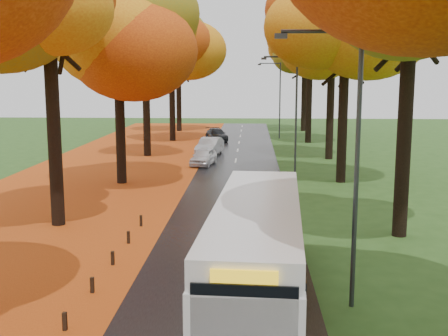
# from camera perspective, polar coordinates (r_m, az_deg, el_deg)

# --- Properties ---
(road) EXTENTS (6.50, 90.00, 0.04)m
(road) POSITION_cam_1_polar(r_m,az_deg,el_deg) (33.49, 0.67, -2.10)
(road) COLOR black
(road) RESTS_ON ground
(centre_line) EXTENTS (0.12, 90.00, 0.01)m
(centre_line) POSITION_cam_1_polar(r_m,az_deg,el_deg) (33.48, 0.67, -2.06)
(centre_line) COLOR silver
(centre_line) RESTS_ON road
(leaf_verge) EXTENTS (12.00, 90.00, 0.02)m
(leaf_verge) POSITION_cam_1_polar(r_m,az_deg,el_deg) (34.99, -14.23, -1.91)
(leaf_verge) COLOR #94310D
(leaf_verge) RESTS_ON ground
(leaf_drift) EXTENTS (0.90, 90.00, 0.01)m
(leaf_drift) POSITION_cam_1_polar(r_m,az_deg,el_deg) (33.73, -4.52, -2.01)
(leaf_drift) COLOR #BD4F13
(leaf_drift) RESTS_ON road
(trees_left) EXTENTS (9.20, 74.00, 13.88)m
(trees_left) POSITION_cam_1_polar(r_m,az_deg,el_deg) (35.96, -11.03, 13.76)
(trees_left) COLOR black
(trees_left) RESTS_ON ground
(trees_right) EXTENTS (9.30, 74.20, 13.96)m
(trees_right) POSITION_cam_1_polar(r_m,az_deg,el_deg) (35.34, 12.93, 14.03)
(trees_right) COLOR black
(trees_right) RESTS_ON ground
(streetlamp_near) EXTENTS (2.45, 0.18, 8.00)m
(streetlamp_near) POSITION_cam_1_polar(r_m,az_deg,el_deg) (16.15, 12.54, 2.05)
(streetlamp_near) COLOR #333538
(streetlamp_near) RESTS_ON ground
(streetlamp_mid) EXTENTS (2.45, 0.18, 8.00)m
(streetlamp_mid) POSITION_cam_1_polar(r_m,az_deg,el_deg) (37.94, 6.97, 6.34)
(streetlamp_mid) COLOR #333538
(streetlamp_mid) RESTS_ON ground
(streetlamp_far) EXTENTS (2.45, 0.18, 8.00)m
(streetlamp_far) POSITION_cam_1_polar(r_m,az_deg,el_deg) (59.88, 5.46, 7.49)
(streetlamp_far) COLOR #333538
(streetlamp_far) RESTS_ON ground
(bus) EXTENTS (3.20, 11.27, 2.93)m
(bus) POSITION_cam_1_polar(r_m,az_deg,el_deg) (17.15, 3.39, -8.06)
(bus) COLOR #5C100E
(bus) RESTS_ON road
(car_white) EXTENTS (2.08, 3.81, 1.23)m
(car_white) POSITION_cam_1_polar(r_m,az_deg,el_deg) (41.99, -2.10, 1.13)
(car_white) COLOR silver
(car_white) RESTS_ON road
(car_silver) EXTENTS (2.27, 4.62, 1.46)m
(car_silver) POSITION_cam_1_polar(r_m,az_deg,el_deg) (47.22, -1.46, 2.20)
(car_silver) COLOR #A9ACB1
(car_silver) RESTS_ON road
(car_dark) EXTENTS (2.82, 4.55, 1.23)m
(car_dark) POSITION_cam_1_polar(r_m,az_deg,el_deg) (57.59, -0.76, 3.40)
(car_dark) COLOR black
(car_dark) RESTS_ON road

